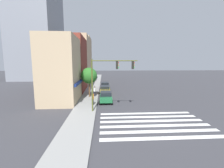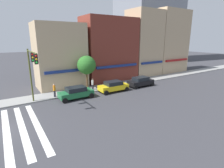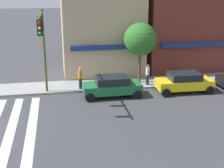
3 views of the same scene
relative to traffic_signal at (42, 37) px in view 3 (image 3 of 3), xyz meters
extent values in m
cube|color=silver|center=(-2.02, -4.41, -4.73)|extent=(0.55, 10.80, 0.01)
cube|color=silver|center=(-0.82, -4.41, -4.73)|extent=(0.55, 10.80, 0.01)
cube|color=tan|center=(5.21, 7.09, 0.23)|extent=(7.36, 5.00, 9.93)
cube|color=navy|center=(5.21, 4.44, -1.73)|extent=(6.26, 0.30, 0.40)
cube|color=maroon|center=(14.33, 7.09, 0.90)|extent=(9.88, 5.00, 11.27)
cube|color=navy|center=(14.33, 4.44, -1.73)|extent=(8.39, 0.30, 0.40)
cylinder|color=#474C1E|center=(0.00, 1.99, -1.48)|extent=(0.18, 0.18, 6.50)
cylinder|color=#474C1E|center=(0.00, -0.74, 1.57)|extent=(0.12, 5.46, 0.12)
cube|color=black|center=(0.00, -1.01, 1.04)|extent=(0.32, 0.24, 0.95)
sphere|color=red|center=(0.00, -1.14, 1.34)|extent=(0.18, 0.18, 0.18)
sphere|color=#EAAD14|center=(0.00, -1.14, 1.04)|extent=(0.18, 0.18, 0.18)
sphere|color=green|center=(0.00, -1.14, 0.74)|extent=(0.18, 0.18, 0.18)
cube|color=black|center=(0.00, -2.92, 1.04)|extent=(0.32, 0.24, 0.95)
sphere|color=red|center=(0.00, -3.05, 1.34)|extent=(0.18, 0.18, 0.18)
sphere|color=#EAAD14|center=(0.00, -3.05, 1.04)|extent=(0.18, 0.18, 0.18)
sphere|color=green|center=(0.00, -3.05, 0.74)|extent=(0.18, 0.18, 0.18)
cube|color=#1E6638|center=(4.92, 0.29, -4.04)|extent=(4.42, 1.85, 0.70)
cube|color=black|center=(4.92, 0.29, -3.42)|extent=(2.44, 1.68, 0.55)
cylinder|color=black|center=(3.12, 1.19, -4.39)|extent=(0.68, 0.22, 0.68)
cylinder|color=black|center=(3.12, -0.61, -4.39)|extent=(0.68, 0.22, 0.68)
cylinder|color=black|center=(6.71, 1.19, -4.39)|extent=(0.68, 0.22, 0.68)
cylinder|color=black|center=(6.71, -0.61, -4.39)|extent=(0.68, 0.22, 0.68)
cube|color=yellow|center=(10.73, 0.29, -4.04)|extent=(4.44, 1.89, 0.70)
cube|color=black|center=(10.73, 0.29, -3.42)|extent=(2.45, 1.71, 0.55)
cylinder|color=black|center=(8.94, 1.19, -4.39)|extent=(0.68, 0.22, 0.68)
cylinder|color=black|center=(8.94, -0.61, -4.39)|extent=(0.68, 0.22, 0.68)
cylinder|color=black|center=(12.52, 1.19, -4.39)|extent=(0.68, 0.22, 0.68)
cylinder|color=black|center=(12.52, -0.61, -4.39)|extent=(0.68, 0.22, 0.68)
cylinder|color=black|center=(14.26, 1.19, -4.39)|extent=(0.68, 0.22, 0.68)
cylinder|color=#23232D|center=(2.66, 2.15, -4.16)|extent=(0.26, 0.26, 0.85)
cylinder|color=orange|center=(2.66, 2.15, -3.38)|extent=(0.32, 0.32, 0.70)
sphere|color=tan|center=(2.66, 2.15, -2.92)|extent=(0.22, 0.22, 0.22)
cylinder|color=#23232D|center=(8.28, 2.20, -4.16)|extent=(0.26, 0.26, 0.85)
cylinder|color=silver|center=(8.28, 2.20, -3.38)|extent=(0.32, 0.32, 0.70)
sphere|color=tan|center=(8.28, 2.20, -2.92)|extent=(0.22, 0.22, 0.22)
cylinder|color=brown|center=(7.82, 3.09, -3.21)|extent=(0.24, 0.24, 2.75)
sphere|color=#286623|center=(7.82, 3.09, -0.87)|extent=(2.75, 2.75, 2.75)
camera|label=1|loc=(-17.94, 0.61, 1.36)|focal=24.00mm
camera|label=2|loc=(-2.89, -20.44, 2.89)|focal=28.00mm
camera|label=3|loc=(0.88, -21.85, 3.50)|focal=50.00mm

